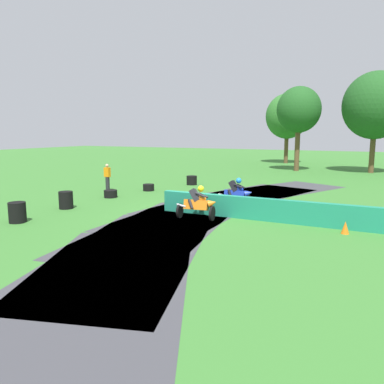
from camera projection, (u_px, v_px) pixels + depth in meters
The scene contains 15 objects.
ground_plane at pixel (191, 213), 16.60m from camera, with size 120.00×120.00×0.00m, color #38752D.
track_asphalt at pixel (207, 214), 16.25m from camera, with size 7.90×25.92×0.01m.
safety_barrier at pixel (329, 216), 13.98m from camera, with size 0.30×13.98×0.90m, color #1E8466.
motorcycle_lead_blue at pixel (237, 193), 17.75m from camera, with size 1.69×0.72×1.42m.
motorcycle_chase_orange at pixel (198, 203), 15.31m from camera, with size 1.68×0.85×1.43m.
tire_stack_near at pixel (192, 180), 25.30m from camera, with size 0.69×0.69×0.60m.
tire_stack_mid_a at pixel (149, 187), 22.76m from camera, with size 0.67×0.67×0.40m.
tire_stack_mid_b at pixel (111, 194), 20.43m from camera, with size 0.71×0.71×0.40m.
tire_stack_far at pixel (66, 200), 17.43m from camera, with size 0.64×0.64×0.80m.
tire_stack_extra_a at pixel (17, 212), 14.77m from camera, with size 0.66×0.66×0.80m.
track_marshal at pixel (107, 177), 22.53m from camera, with size 0.34×0.24×1.63m.
traffic_cone at pixel (345, 228), 13.14m from camera, with size 0.28×0.28×0.44m, color orange.
tree_far_left at pixel (287, 116), 42.00m from camera, with size 4.75×4.75×7.72m.
tree_mid_rise at pixel (376, 106), 31.82m from camera, with size 5.38×5.38×8.53m.
tree_behind_barrier at pixel (299, 110), 33.58m from camera, with size 3.87×3.87×7.49m.
Camera 1 is at (7.27, -14.53, 3.51)m, focal length 35.45 mm.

